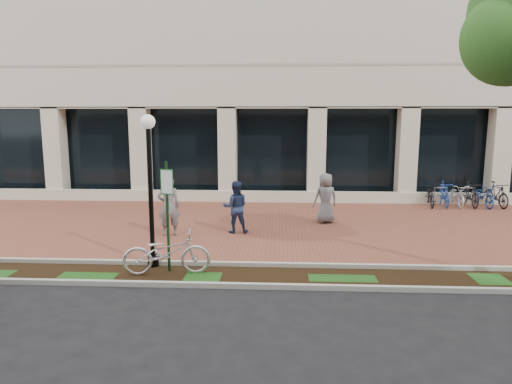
{
  "coord_description": "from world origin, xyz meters",
  "views": [
    {
      "loc": [
        0.38,
        -15.7,
        3.8
      ],
      "look_at": [
        -0.41,
        -0.8,
        1.33
      ],
      "focal_mm": 32.0,
      "sensor_mm": 36.0,
      "label": 1
    }
  ],
  "objects_px": {
    "locked_bicycle": "(167,252)",
    "pedestrian_mid": "(236,207)",
    "pedestrian_left": "(169,206)",
    "lamppost": "(150,182)",
    "pedestrian_right": "(325,198)",
    "parking_sign": "(167,204)",
    "bike_rack_cluster": "(463,195)"
  },
  "relations": [
    {
      "from": "lamppost",
      "to": "pedestrian_right",
      "type": "relative_size",
      "value": 2.13
    },
    {
      "from": "pedestrian_right",
      "to": "bike_rack_cluster",
      "type": "height_order",
      "value": "pedestrian_right"
    },
    {
      "from": "lamppost",
      "to": "pedestrian_left",
      "type": "bearing_deg",
      "value": 95.96
    },
    {
      "from": "pedestrian_left",
      "to": "bike_rack_cluster",
      "type": "bearing_deg",
      "value": -169.23
    },
    {
      "from": "pedestrian_left",
      "to": "bike_rack_cluster",
      "type": "distance_m",
      "value": 12.62
    },
    {
      "from": "parking_sign",
      "to": "pedestrian_right",
      "type": "bearing_deg",
      "value": 69.17
    },
    {
      "from": "locked_bicycle",
      "to": "parking_sign",
      "type": "bearing_deg",
      "value": -10.23
    },
    {
      "from": "parking_sign",
      "to": "pedestrian_mid",
      "type": "relative_size",
      "value": 1.59
    },
    {
      "from": "locked_bicycle",
      "to": "pedestrian_left",
      "type": "xyz_separation_m",
      "value": [
        -0.82,
        3.63,
        0.42
      ]
    },
    {
      "from": "lamppost",
      "to": "locked_bicycle",
      "type": "relative_size",
      "value": 1.83
    },
    {
      "from": "pedestrian_mid",
      "to": "bike_rack_cluster",
      "type": "relative_size",
      "value": 0.49
    },
    {
      "from": "bike_rack_cluster",
      "to": "locked_bicycle",
      "type": "bearing_deg",
      "value": -136.96
    },
    {
      "from": "lamppost",
      "to": "pedestrian_right",
      "type": "distance_m",
      "value": 7.21
    },
    {
      "from": "parking_sign",
      "to": "pedestrian_left",
      "type": "distance_m",
      "value": 3.61
    },
    {
      "from": "parking_sign",
      "to": "pedestrian_right",
      "type": "height_order",
      "value": "parking_sign"
    },
    {
      "from": "parking_sign",
      "to": "pedestrian_left",
      "type": "bearing_deg",
      "value": 121.1
    },
    {
      "from": "parking_sign",
      "to": "pedestrian_mid",
      "type": "distance_m",
      "value": 4.21
    },
    {
      "from": "parking_sign",
      "to": "lamppost",
      "type": "bearing_deg",
      "value": 161.42
    },
    {
      "from": "pedestrian_mid",
      "to": "pedestrian_right",
      "type": "relative_size",
      "value": 0.96
    },
    {
      "from": "lamppost",
      "to": "pedestrian_left",
      "type": "relative_size",
      "value": 1.98
    },
    {
      "from": "pedestrian_left",
      "to": "pedestrian_right",
      "type": "distance_m",
      "value": 5.6
    },
    {
      "from": "pedestrian_right",
      "to": "locked_bicycle",
      "type": "bearing_deg",
      "value": 34.16
    },
    {
      "from": "locked_bicycle",
      "to": "pedestrian_mid",
      "type": "xyz_separation_m",
      "value": [
        1.28,
        4.12,
        0.31
      ]
    },
    {
      "from": "parking_sign",
      "to": "pedestrian_left",
      "type": "xyz_separation_m",
      "value": [
        -0.83,
        3.43,
        -0.75
      ]
    },
    {
      "from": "locked_bicycle",
      "to": "bike_rack_cluster",
      "type": "distance_m",
      "value": 13.93
    },
    {
      "from": "lamppost",
      "to": "pedestrian_right",
      "type": "bearing_deg",
      "value": 46.54
    },
    {
      "from": "pedestrian_left",
      "to": "lamppost",
      "type": "bearing_deg",
      "value": 81.06
    },
    {
      "from": "lamppost",
      "to": "pedestrian_mid",
      "type": "xyz_separation_m",
      "value": [
        1.78,
        3.55,
        -1.32
      ]
    },
    {
      "from": "pedestrian_left",
      "to": "bike_rack_cluster",
      "type": "xyz_separation_m",
      "value": [
        11.37,
        5.47,
        -0.47
      ]
    },
    {
      "from": "pedestrian_mid",
      "to": "pedestrian_right",
      "type": "xyz_separation_m",
      "value": [
        3.1,
        1.6,
        0.04
      ]
    },
    {
      "from": "pedestrian_left",
      "to": "pedestrian_mid",
      "type": "height_order",
      "value": "pedestrian_left"
    },
    {
      "from": "bike_rack_cluster",
      "to": "pedestrian_left",
      "type": "bearing_deg",
      "value": -152.07
    }
  ]
}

